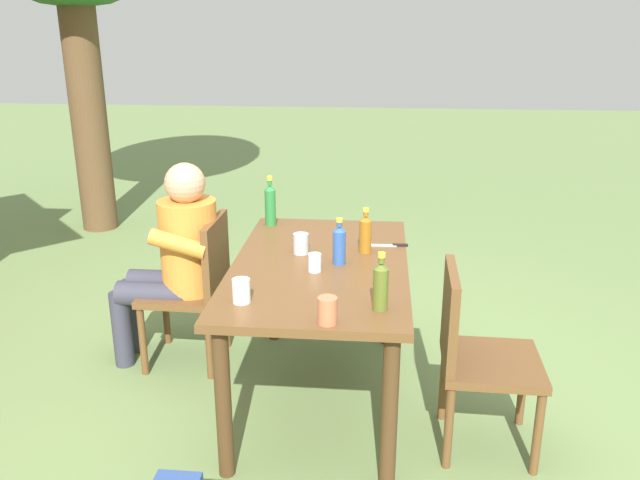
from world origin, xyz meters
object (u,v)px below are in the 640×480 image
bottle_olive (381,285)px  dining_table (320,282)px  cup_white (241,291)px  table_knife (389,245)px  chair_near_left (474,350)px  cup_glass (315,263)px  cup_terracotta (327,310)px  person_in_white_shirt (176,255)px  bottle_blue (339,244)px  cup_steel (301,244)px  backpack_by_far_side (297,269)px  bottle_green (270,204)px  bottle_amber (365,233)px  chair_far_right (197,283)px

bottle_olive → dining_table: bearing=30.1°
cup_white → table_knife: (0.79, -0.63, -0.05)m
table_knife → chair_near_left: bearing=-147.7°
bottle_olive → cup_glass: size_ratio=2.85×
chair_near_left → table_knife: (0.62, 0.39, 0.28)m
dining_table → bottle_olive: bottle_olive is taller
dining_table → cup_terracotta: cup_terracotta is taller
person_in_white_shirt → cup_white: person_in_white_shirt is taller
bottle_blue → cup_steel: bottle_blue is taller
dining_table → table_knife: (0.29, -0.34, 0.11)m
backpack_by_far_side → bottle_green: bearing=175.8°
chair_near_left → cup_terracotta: cup_terracotta is taller
bottle_green → bottle_amber: bearing=-126.8°
dining_table → bottle_olive: size_ratio=5.87×
dining_table → cup_terracotta: bearing=-172.1°
bottle_green → cup_steel: (-0.47, -0.24, -0.07)m
cup_white → backpack_by_far_side: cup_white is taller
dining_table → bottle_amber: bottle_amber is taller
bottle_amber → cup_glass: (-0.29, 0.23, -0.06)m
chair_far_right → dining_table: bearing=-114.2°
bottle_amber → cup_white: 0.85m
person_in_white_shirt → cup_terracotta: size_ratio=10.71×
bottle_green → backpack_by_far_side: (0.75, -0.05, -0.69)m
person_in_white_shirt → table_knife: (-0.04, -1.18, 0.11)m
chair_near_left → bottle_blue: bottle_blue is taller
cup_terracotta → cup_glass: bearing=10.9°
chair_far_right → bottle_blue: 0.96m
bottle_blue → bottle_olive: bottle_olive is taller
bottle_olive → cup_terracotta: bearing=126.2°
chair_far_right → bottle_olive: size_ratio=3.48×
bottle_amber → cup_white: bottle_amber is taller
chair_far_right → table_knife: size_ratio=3.62×
cup_glass → backpack_by_far_side: (1.46, 0.28, -0.61)m
bottle_blue → cup_steel: (0.13, 0.21, -0.05)m
chair_far_right → cup_white: size_ratio=8.27×
bottle_blue → bottle_green: (0.60, 0.44, 0.02)m
bottle_green → person_in_white_shirt: bearing=118.8°
bottle_blue → cup_white: bearing=142.7°
dining_table → bottle_green: size_ratio=5.04×
chair_far_right → cup_terracotta: size_ratio=7.90×
person_in_white_shirt → backpack_by_far_side: size_ratio=2.89×
bottle_olive → cup_white: 0.59m
table_knife → backpack_by_far_side: bearing=30.8°
bottle_blue → bottle_green: bottle_green is taller
person_in_white_shirt → bottle_amber: person_in_white_shirt is taller
cup_glass → backpack_by_far_side: 1.61m
dining_table → table_knife: 0.46m
bottle_green → cup_white: size_ratio=2.77×
cup_white → cup_steel: bearing=-15.7°
chair_far_right → backpack_by_far_side: size_ratio=2.13×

